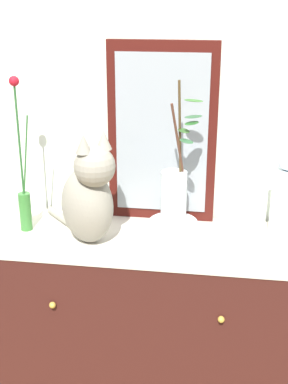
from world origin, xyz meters
TOP-DOWN VIEW (x-y plane):
  - wall_back at (0.00, 0.28)m, footprint 4.40×0.08m
  - sideboard at (0.00, -0.00)m, footprint 1.36×0.44m
  - mirror_leaning at (0.04, 0.19)m, footprint 0.42×0.03m
  - cat_sitting at (-0.19, -0.06)m, footprint 0.36×0.37m
  - vase_slim_green at (-0.46, -0.00)m, footprint 0.06×0.05m
  - bowl_porcelain at (0.11, 0.03)m, footprint 0.18×0.18m
  - vase_glass_clear at (0.11, 0.03)m, footprint 0.15×0.14m
  - jar_lidded_porcelain at (0.51, 0.07)m, footprint 0.10×0.10m

SIDE VIEW (x-z plane):
  - sideboard at x=0.00m, z-range 0.00..0.86m
  - bowl_porcelain at x=0.11m, z-range 0.86..0.91m
  - vase_slim_green at x=-0.46m, z-range 0.72..1.31m
  - jar_lidded_porcelain at x=0.51m, z-range 0.84..1.19m
  - vase_glass_clear at x=0.11m, z-range 0.76..1.29m
  - cat_sitting at x=-0.19m, z-range 0.82..1.24m
  - mirror_leaning at x=0.04m, z-range 0.86..1.55m
  - wall_back at x=0.00m, z-range 0.00..2.60m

